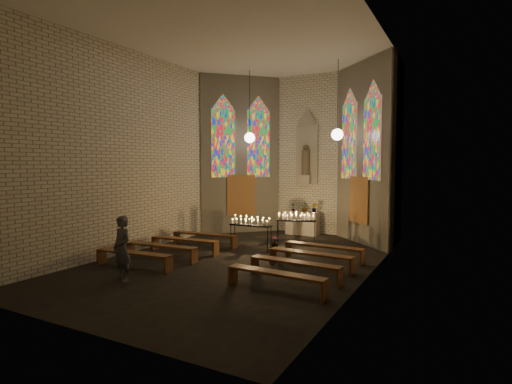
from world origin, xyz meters
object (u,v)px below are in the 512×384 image
altar (303,223)px  visitor (122,248)px  votive_stand_left (251,223)px  votive_stand_right (296,218)px  aisle_flower_pot (275,242)px

altar → visitor: visitor is taller
votive_stand_left → votive_stand_right: votive_stand_left is taller
aisle_flower_pot → visitor: size_ratio=0.27×
aisle_flower_pot → votive_stand_right: size_ratio=0.30×
visitor → votive_stand_left: bearing=88.1°
votive_stand_right → visitor: visitor is taller
altar → votive_stand_right: bearing=-76.4°
votive_stand_left → visitor: bearing=-105.8°
aisle_flower_pot → votive_stand_right: 1.60m
visitor → altar: bearing=90.9°
altar → votive_stand_left: (-0.48, -3.85, 0.48)m
altar → aisle_flower_pot: bearing=-86.5°
altar → aisle_flower_pot: 3.26m
visitor → votive_stand_right: bearing=84.6°
votive_stand_left → votive_stand_right: (0.93, 2.00, -0.02)m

